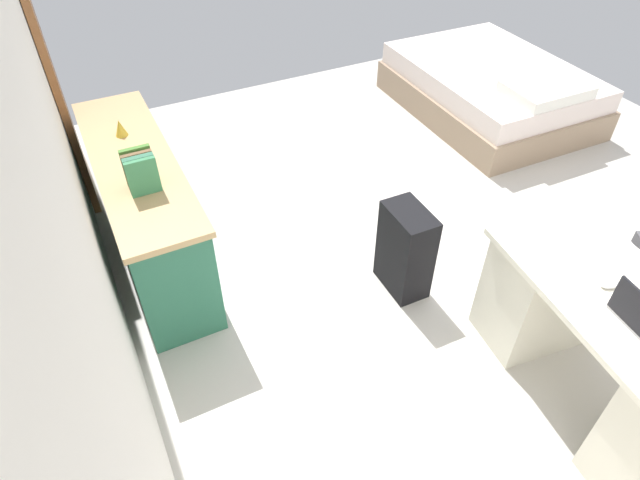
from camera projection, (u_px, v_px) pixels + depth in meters
The scene contains 10 objects.
ground_plane at pixel (451, 234), 4.03m from camera, with size 5.86×5.86×0.00m, color beige.
wall_back at pixel (51, 156), 2.32m from camera, with size 4.86×0.10×2.74m, color silver.
door_wooden at pixel (49, 65), 3.83m from camera, with size 0.88×0.05×2.04m, color brown.
desk at pixel (605, 353), 2.74m from camera, with size 1.51×0.83×0.74m.
credenza at pixel (146, 209), 3.61m from camera, with size 1.80×0.48×0.80m.
bed at pixel (490, 89), 5.25m from camera, with size 1.93×1.44×0.58m.
suitcase_black at pixel (405, 250), 3.43m from camera, with size 0.36×0.22×0.62m, color black.
computer_mouse at pixel (610, 284), 2.60m from camera, with size 0.06×0.10×0.03m, color white.
book_row at pixel (141, 172), 3.04m from camera, with size 0.15×0.17×0.23m.
figurine_small at pixel (120, 128), 3.51m from camera, with size 0.08×0.08×0.11m, color gold.
Camera 1 is at (-2.28, 2.23, 2.64)m, focal length 30.39 mm.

